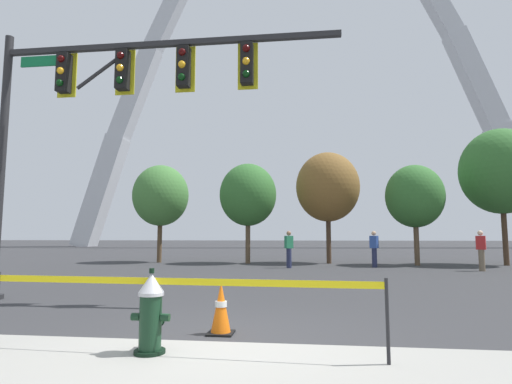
% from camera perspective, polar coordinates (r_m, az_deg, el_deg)
% --- Properties ---
extents(ground_plane, '(240.00, 240.00, 0.00)m').
position_cam_1_polar(ground_plane, '(5.68, -4.02, -20.11)').
color(ground_plane, '#333335').
extents(fire_hydrant, '(0.46, 0.48, 0.99)m').
position_cam_1_polar(fire_hydrant, '(5.19, -14.41, -16.00)').
color(fire_hydrant, black).
rests_on(fire_hydrant, ground).
extents(caution_tape_barrier, '(4.81, 0.25, 0.92)m').
position_cam_1_polar(caution_tape_barrier, '(5.07, -11.00, -14.51)').
color(caution_tape_barrier, '#232326').
rests_on(caution_tape_barrier, ground).
extents(traffic_cone_by_hydrant, '(0.36, 0.36, 0.73)m').
position_cam_1_polar(traffic_cone_by_hydrant, '(6.04, -4.90, -15.79)').
color(traffic_cone_by_hydrant, black).
rests_on(traffic_cone_by_hydrant, ground).
extents(traffic_signal_gantry, '(7.82, 0.44, 6.00)m').
position_cam_1_polar(traffic_signal_gantry, '(9.93, -20.43, 12.04)').
color(traffic_signal_gantry, '#232326').
rests_on(traffic_signal_gantry, ground).
extents(monument_arch, '(58.97, 2.56, 51.54)m').
position_cam_1_polar(monument_arch, '(55.46, 5.63, 16.49)').
color(monument_arch, silver).
rests_on(monument_arch, ground).
extents(tree_far_left, '(2.92, 2.92, 5.12)m').
position_cam_1_polar(tree_far_left, '(22.26, -13.11, -0.49)').
color(tree_far_left, brown).
rests_on(tree_far_left, ground).
extents(tree_left_mid, '(2.89, 2.89, 5.06)m').
position_cam_1_polar(tree_left_mid, '(20.89, -1.12, -0.41)').
color(tree_left_mid, brown).
rests_on(tree_left_mid, ground).
extents(tree_center_left, '(3.23, 3.23, 5.65)m').
position_cam_1_polar(tree_center_left, '(21.28, 9.94, 0.68)').
color(tree_center_left, '#473323').
rests_on(tree_center_left, ground).
extents(tree_center_right, '(2.72, 2.72, 4.76)m').
position_cam_1_polar(tree_center_right, '(20.96, 21.20, -0.57)').
color(tree_center_right, brown).
rests_on(tree_center_right, ground).
extents(tree_right_mid, '(3.72, 3.72, 6.51)m').
position_cam_1_polar(tree_right_mid, '(22.88, 30.90, 2.49)').
color(tree_right_mid, '#473323').
rests_on(tree_right_mid, ground).
extents(pedestrian_walking_left, '(0.39, 0.34, 1.59)m').
position_cam_1_polar(pedestrian_walking_left, '(18.57, 28.84, -7.10)').
color(pedestrian_walking_left, brown).
rests_on(pedestrian_walking_left, ground).
extents(pedestrian_standing_center, '(0.39, 0.36, 1.59)m').
position_cam_1_polar(pedestrian_standing_center, '(17.95, 4.60, -7.89)').
color(pedestrian_standing_center, '#232847').
rests_on(pedestrian_standing_center, ground).
extents(pedestrian_walking_right, '(0.39, 0.36, 1.59)m').
position_cam_1_polar(pedestrian_walking_right, '(18.98, 16.12, -7.57)').
color(pedestrian_walking_right, '#232847').
rests_on(pedestrian_walking_right, ground).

